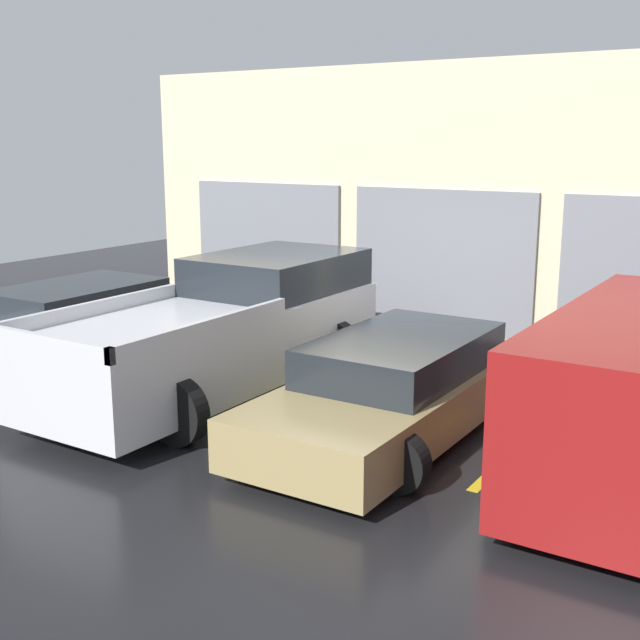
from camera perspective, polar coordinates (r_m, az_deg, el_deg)
ground_plane at (r=11.86m, az=3.42°, el=-4.00°), size 28.00×28.00×0.00m
shophouse_building at (r=14.36m, az=9.95°, el=8.12°), size 13.43×0.68×4.71m
pickup_truck at (r=11.15m, az=-6.76°, el=-0.68°), size 2.57×5.54×1.75m
sedan_white at (r=12.97m, az=-17.04°, el=-0.40°), size 2.23×4.50×1.23m
sedan_side at (r=9.56m, az=5.61°, el=-4.73°), size 2.17×4.78×1.16m
parking_stripe_far_left at (r=14.16m, az=-20.68°, el=-2.01°), size 0.12×2.20×0.01m
parking_stripe_left at (r=12.10m, az=-12.61°, el=-3.93°), size 0.12×2.20×0.01m
parking_stripe_centre at (r=10.38m, az=-1.49°, el=-6.43°), size 0.12×2.20×0.01m
parking_stripe_right at (r=9.21m, az=13.34°, el=-9.34°), size 0.12×2.20×0.01m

